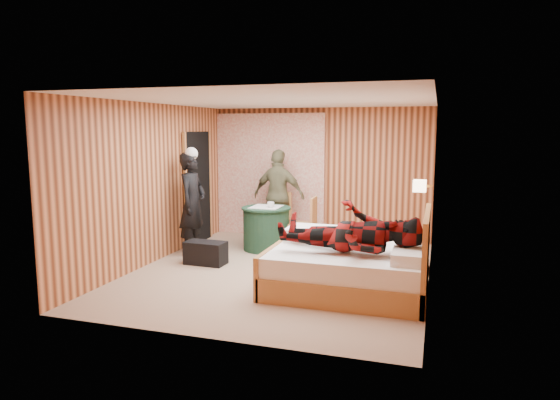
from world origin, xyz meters
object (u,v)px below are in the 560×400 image
(chair_far, at_px, (279,213))
(duffel_bag, at_px, (206,253))
(bed, at_px, (350,267))
(nightstand, at_px, (415,252))
(man_at_table, at_px, (279,196))
(man_on_bed, at_px, (350,220))
(wall_lamp, at_px, (420,186))
(chair_near, at_px, (307,220))
(round_table, at_px, (266,228))
(woman_standing, at_px, (192,204))

(chair_far, bearing_deg, duffel_bag, -100.83)
(duffel_bag, bearing_deg, bed, -11.91)
(bed, distance_m, nightstand, 1.44)
(man_at_table, relative_size, man_on_bed, 0.97)
(wall_lamp, xyz_separation_m, duffel_bag, (-3.18, -0.41, -1.12))
(chair_near, xyz_separation_m, man_at_table, (-0.71, 0.62, 0.31))
(wall_lamp, height_order, round_table, wall_lamp)
(round_table, bearing_deg, chair_near, 8.35)
(wall_lamp, bearing_deg, duffel_bag, -172.68)
(bed, bearing_deg, man_on_bed, -83.47)
(bed, bearing_deg, chair_near, 119.53)
(round_table, bearing_deg, duffel_bag, -116.41)
(chair_far, height_order, man_on_bed, man_on_bed)
(duffel_bag, xyz_separation_m, man_on_bed, (2.40, -0.83, 0.80))
(wall_lamp, distance_m, bed, 1.62)
(nightstand, relative_size, duffel_bag, 0.90)
(chair_far, xyz_separation_m, man_on_bed, (1.80, -2.70, 0.44))
(bed, xyz_separation_m, chair_far, (-1.78, 2.47, 0.22))
(chair_far, relative_size, chair_near, 0.99)
(duffel_bag, height_order, man_on_bed, man_on_bed)
(man_on_bed, bearing_deg, wall_lamp, 57.97)
(woman_standing, relative_size, man_on_bed, 0.97)
(chair_far, distance_m, chair_near, 0.91)
(bed, height_order, man_at_table, man_at_table)
(chair_far, distance_m, man_on_bed, 3.28)
(wall_lamp, relative_size, chair_near, 0.28)
(bed, height_order, woman_standing, woman_standing)
(bed, height_order, round_table, bed)
(chair_near, relative_size, man_at_table, 0.55)
(round_table, xyz_separation_m, chair_far, (0.01, 0.68, 0.16))
(woman_standing, bearing_deg, bed, -111.29)
(nightstand, height_order, chair_near, chair_near)
(bed, distance_m, man_on_bed, 0.70)
(wall_lamp, bearing_deg, man_on_bed, -122.03)
(chair_far, height_order, man_at_table, man_at_table)
(man_at_table, bearing_deg, bed, 132.17)
(wall_lamp, distance_m, man_at_table, 3.02)
(man_at_table, height_order, man_on_bed, man_on_bed)
(man_on_bed, bearing_deg, chair_near, 117.38)
(wall_lamp, bearing_deg, man_at_table, 149.83)
(round_table, xyz_separation_m, duffel_bag, (-0.59, -1.19, -0.21))
(chair_far, bearing_deg, wall_lamp, -22.64)
(nightstand, relative_size, man_on_bed, 0.32)
(bed, relative_size, chair_far, 2.17)
(wall_lamp, height_order, woman_standing, woman_standing)
(chair_far, bearing_deg, man_at_table, 111.40)
(nightstand, xyz_separation_m, woman_standing, (-3.61, -0.11, 0.58))
(round_table, bearing_deg, bed, -45.08)
(round_table, height_order, duffel_bag, round_table)
(wall_lamp, relative_size, man_at_table, 0.15)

